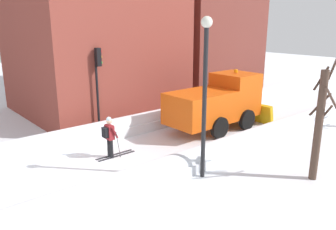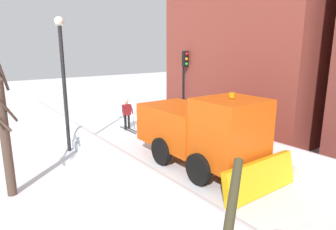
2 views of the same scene
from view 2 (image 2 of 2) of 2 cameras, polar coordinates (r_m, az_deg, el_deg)
The scene contains 8 objects.
ground_plane at distance 10.33m, azimuth 14.14°, elevation -13.73°, with size 80.00×80.00×0.00m, color white.
snowbank_left at distance 12.19m, azimuth 22.31°, elevation -8.11°, with size 1.10×36.00×0.94m.
snowbank_right at distance 8.52m, azimuth 2.27°, elevation -17.05°, with size 1.10×36.00×0.90m.
plow_truck at distance 11.31m, azimuth 6.74°, elevation -3.00°, with size 3.20×5.98×3.12m.
skier at distance 16.78m, azimuth -8.05°, elevation 0.58°, with size 0.62×1.80×1.81m.
traffic_light_pole at distance 17.09m, azimuth 3.23°, elevation 7.98°, with size 0.28×0.42×4.40m.
street_lamp at distance 13.39m, azimuth -19.78°, elevation 8.25°, with size 0.40×0.40×5.84m.
bare_tree_near at distance 10.15m, azimuth -29.36°, elevation -2.52°, with size 0.87×1.09×4.65m.
Camera 2 is at (7.26, 15.75, 4.58)m, focal length 31.26 mm.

